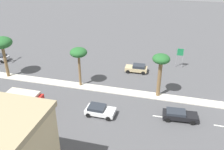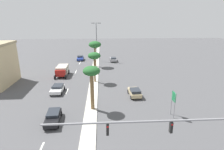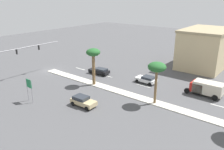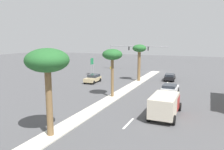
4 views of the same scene
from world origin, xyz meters
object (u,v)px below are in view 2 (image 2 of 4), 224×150
object	(u,v)px
traffic_signal_gantry	(185,141)
directional_road_sign	(174,99)
sedan_black_rear	(53,117)
street_lamp_mid	(96,39)
sedan_silver_left	(113,59)
sedan_white_outboard	(57,89)
palm_tree_front	(94,57)
palm_tree_inboard	(95,45)
palm_tree_left	(92,74)
sedan_tan_front	(135,92)
sedan_blue_mid	(80,58)
box_truck	(62,71)

from	to	relation	value
traffic_signal_gantry	directional_road_sign	size ratio (longest dim) A/B	4.05
traffic_signal_gantry	sedan_black_rear	size ratio (longest dim) A/B	3.27
street_lamp_mid	sedan_silver_left	distance (m)	8.02
sedan_silver_left	sedan_white_outboard	size ratio (longest dim) A/B	1.09
palm_tree_front	palm_tree_inboard	xyz separation A→B (m)	(-0.25, 13.11, 0.44)
directional_road_sign	sedan_white_outboard	size ratio (longest dim) A/B	0.93
traffic_signal_gantry	palm_tree_front	size ratio (longest dim) A/B	2.33
palm_tree_left	palm_tree_inboard	xyz separation A→B (m)	(-0.27, 25.38, 0.45)
sedan_tan_front	sedan_blue_mid	bearing A→B (deg)	113.03
palm_tree_left	palm_tree_inboard	size ratio (longest dim) A/B	0.95
street_lamp_mid	sedan_white_outboard	world-z (taller)	street_lamp_mid
sedan_silver_left	street_lamp_mid	bearing A→B (deg)	169.63
box_truck	palm_tree_inboard	bearing A→B (deg)	47.54
sedan_tan_front	traffic_signal_gantry	bearing A→B (deg)	-87.84
palm_tree_left	palm_tree_inboard	distance (m)	25.39
sedan_white_outboard	sedan_silver_left	bearing A→B (deg)	64.11
sedan_silver_left	sedan_tan_front	world-z (taller)	sedan_tan_front
sedan_tan_front	box_truck	xyz separation A→B (m)	(-14.97, 12.70, 0.54)
palm_tree_front	sedan_white_outboard	bearing A→B (deg)	-141.60
directional_road_sign	street_lamp_mid	distance (m)	37.14
traffic_signal_gantry	sedan_blue_mid	distance (m)	49.02
palm_tree_left	palm_tree_front	bearing A→B (deg)	90.06
sedan_white_outboard	palm_tree_front	bearing A→B (deg)	38.40
sedan_white_outboard	sedan_blue_mid	bearing A→B (deg)	87.04
traffic_signal_gantry	directional_road_sign	distance (m)	11.22
directional_road_sign	palm_tree_inboard	bearing A→B (deg)	112.12
directional_road_sign	sedan_silver_left	size ratio (longest dim) A/B	0.85
sedan_white_outboard	sedan_tan_front	world-z (taller)	sedan_tan_front
traffic_signal_gantry	sedan_silver_left	bearing A→B (deg)	93.34
sedan_white_outboard	sedan_tan_front	xyz separation A→B (m)	(13.86, -2.54, 0.04)
palm_tree_inboard	street_lamp_mid	size ratio (longest dim) A/B	0.60
palm_tree_front	sedan_blue_mid	world-z (taller)	palm_tree_front
street_lamp_mid	sedan_blue_mid	size ratio (longest dim) A/B	2.91
sedan_white_outboard	box_truck	bearing A→B (deg)	96.24
sedan_blue_mid	box_truck	size ratio (longest dim) A/B	0.71
sedan_black_rear	box_truck	xyz separation A→B (m)	(-2.76, 20.27, 0.59)
sedan_silver_left	sedan_black_rear	distance (m)	36.16
street_lamp_mid	palm_tree_inboard	bearing A→B (deg)	-92.48
palm_tree_left	street_lamp_mid	xyz separation A→B (m)	(0.04, 32.46, 1.29)
sedan_silver_left	sedan_black_rear	bearing A→B (deg)	-106.50
traffic_signal_gantry	sedan_white_outboard	xyz separation A→B (m)	(-14.53, 20.29, -3.31)
sedan_black_rear	sedan_silver_left	bearing A→B (deg)	73.50
sedan_white_outboard	box_truck	distance (m)	10.23
palm_tree_left	street_lamp_mid	bearing A→B (deg)	89.93
traffic_signal_gantry	box_truck	bearing A→B (deg)	117.20
palm_tree_front	street_lamp_mid	bearing A→B (deg)	89.85
traffic_signal_gantry	box_truck	world-z (taller)	traffic_signal_gantry
sedan_blue_mid	sedan_tan_front	xyz separation A→B (m)	(12.48, -29.36, 0.00)
directional_road_sign	palm_tree_inboard	world-z (taller)	palm_tree_inboard
palm_tree_front	sedan_silver_left	xyz separation A→B (m)	(5.21, 19.24, -4.79)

